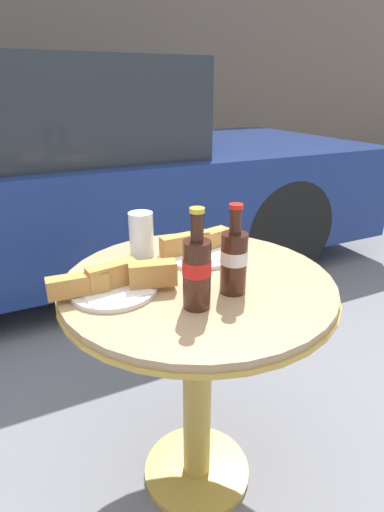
{
  "coord_description": "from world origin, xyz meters",
  "views": [
    {
      "loc": [
        -0.42,
        -0.83,
        1.17
      ],
      "look_at": [
        0.0,
        0.04,
        0.76
      ],
      "focal_mm": 28.0,
      "sensor_mm": 36.0,
      "label": 1
    }
  ],
  "objects": [
    {
      "name": "parked_car",
      "position": [
        -0.25,
        1.85,
        0.62
      ],
      "size": [
        4.39,
        1.65,
        1.31
      ],
      "color": "navy",
      "rests_on": "ground_plane"
    },
    {
      "name": "lunch_plate_far",
      "position": [
        -0.21,
        0.02,
        0.74
      ],
      "size": [
        0.3,
        0.21,
        0.07
      ],
      "color": "silver",
      "rests_on": "bistro_table"
    },
    {
      "name": "ground_plane",
      "position": [
        0.0,
        0.0,
        0.0
      ],
      "size": [
        30.0,
        30.0,
        0.0
      ],
      "primitive_type": "plane",
      "color": "slate"
    },
    {
      "name": "bistro_table",
      "position": [
        0.0,
        0.0,
        0.55
      ],
      "size": [
        0.72,
        0.72,
        0.71
      ],
      "color": "gold",
      "rests_on": "ground_plane"
    },
    {
      "name": "cola_bottle_left",
      "position": [
        0.04,
        -0.1,
        0.79
      ],
      "size": [
        0.06,
        0.06,
        0.22
      ],
      "color": "#3D1E14",
      "rests_on": "bistro_table"
    },
    {
      "name": "cola_bottle_right",
      "position": [
        -0.07,
        -0.13,
        0.8
      ],
      "size": [
        0.06,
        0.06,
        0.23
      ],
      "color": "#3D1E14",
      "rests_on": "bistro_table"
    },
    {
      "name": "drinking_glass",
      "position": [
        -0.08,
        0.21,
        0.77
      ],
      "size": [
        0.07,
        0.07,
        0.13
      ],
      "color": "black",
      "rests_on": "bistro_table"
    },
    {
      "name": "lunch_plate_near",
      "position": [
        0.07,
        0.14,
        0.73
      ],
      "size": [
        0.23,
        0.23,
        0.07
      ],
      "color": "silver",
      "rests_on": "bistro_table"
    }
  ]
}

